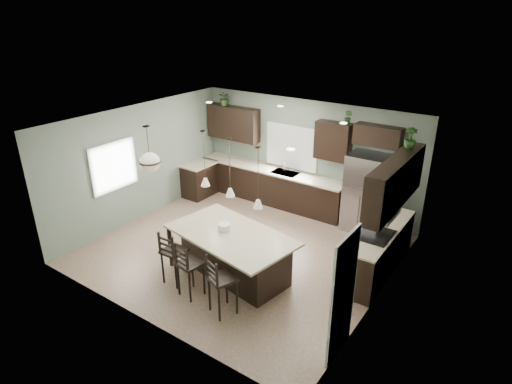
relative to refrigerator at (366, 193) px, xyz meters
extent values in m
plane|color=#9E8466|center=(-1.79, -2.40, -0.93)|extent=(6.00, 6.00, 0.00)
cube|color=white|center=(1.18, -3.95, 0.09)|extent=(0.04, 0.82, 2.04)
cube|color=white|center=(-2.19, 0.34, 0.62)|extent=(1.35, 0.02, 1.00)
cube|color=white|center=(-4.78, -3.20, 0.62)|extent=(0.02, 1.10, 1.00)
cube|color=black|center=(-4.49, -0.70, -0.48)|extent=(0.60, 0.90, 0.90)
cube|color=beige|center=(-4.47, -0.70, -0.01)|extent=(0.66, 0.96, 0.04)
cube|color=black|center=(-2.64, 0.05, -0.48)|extent=(4.20, 0.60, 0.90)
cube|color=beige|center=(-2.64, 0.03, -0.01)|extent=(4.20, 0.66, 0.04)
cube|color=gray|center=(-2.19, 0.03, 0.01)|extent=(0.70, 0.45, 0.01)
cylinder|color=silver|center=(-2.19, 0.00, 0.16)|extent=(0.02, 0.02, 0.28)
cube|color=black|center=(-3.94, 0.18, 1.02)|extent=(1.55, 0.34, 0.90)
cube|color=black|center=(-0.99, 0.18, 1.02)|extent=(0.85, 0.34, 0.90)
cube|color=black|center=(0.06, 0.18, 1.32)|extent=(1.05, 0.34, 0.45)
cube|color=black|center=(0.91, -1.52, -0.48)|extent=(0.60, 2.35, 0.90)
cube|color=beige|center=(0.89, -1.52, -0.01)|extent=(0.66, 2.35, 0.04)
cube|color=black|center=(0.89, -1.80, 0.02)|extent=(0.58, 0.75, 0.02)
cube|color=gray|center=(0.60, -1.80, -0.48)|extent=(0.01, 0.72, 0.60)
cube|color=black|center=(1.04, -1.52, 1.02)|extent=(0.34, 2.35, 0.90)
cube|color=gray|center=(0.99, -1.80, 0.62)|extent=(0.40, 0.75, 0.40)
cube|color=#93929A|center=(0.00, 0.00, 0.00)|extent=(0.90, 0.74, 1.85)
cube|color=black|center=(-1.38, -3.27, -0.46)|extent=(2.63, 1.77, 0.92)
cylinder|color=white|center=(-1.58, -3.24, 0.07)|extent=(0.24, 0.24, 0.14)
cube|color=black|center=(-2.13, -4.04, -0.37)|extent=(0.42, 0.42, 1.11)
cube|color=black|center=(-1.61, -4.17, -0.38)|extent=(0.46, 0.46, 1.09)
cube|color=black|center=(-0.83, -4.23, -0.36)|extent=(0.55, 0.55, 1.14)
imported|color=#2F4F22|center=(-4.20, 0.15, 1.67)|extent=(0.43, 0.40, 0.39)
imported|color=#2E4920|center=(-0.66, 0.15, 1.64)|extent=(0.23, 0.20, 0.34)
imported|color=#295023|center=(1.01, -0.81, 1.67)|extent=(0.28, 0.28, 0.40)
plane|color=slate|center=(-1.79, 0.35, 0.48)|extent=(6.00, 0.00, 6.00)
plane|color=slate|center=(-1.79, -5.15, 0.48)|extent=(6.00, 0.00, 6.00)
plane|color=slate|center=(-4.79, -2.40, 0.48)|extent=(0.00, 5.50, 5.50)
plane|color=slate|center=(1.21, -2.40, 0.48)|extent=(0.00, 5.50, 5.50)
plane|color=white|center=(-1.79, -2.40, 1.87)|extent=(6.00, 6.00, 0.00)
camera|label=1|loc=(3.02, -8.81, 3.94)|focal=30.00mm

